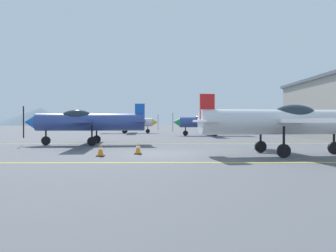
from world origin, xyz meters
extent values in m
plane|color=#54565B|center=(0.00, 0.00, 0.00)|extent=(400.00, 400.00, 0.00)
cube|color=yellow|center=(0.00, -3.47, 0.01)|extent=(80.00, 0.16, 0.01)
cube|color=yellow|center=(0.00, 7.12, 0.01)|extent=(80.00, 0.16, 0.01)
cylinder|color=silver|center=(5.42, -0.62, 1.56)|extent=(7.42, 2.04, 1.19)
ellipsoid|color=#1E2833|center=(6.39, -0.50, 1.92)|extent=(2.26, 1.22, 0.97)
cube|color=silver|center=(5.85, -0.57, 1.62)|extent=(2.30, 9.56, 0.17)
cube|color=silver|center=(2.11, -1.01, 1.62)|extent=(1.08, 2.87, 0.11)
cube|color=red|center=(2.11, -1.01, 2.21)|extent=(0.69, 0.21, 1.29)
cylinder|color=black|center=(8.42, -0.26, 0.84)|extent=(0.11, 0.11, 1.08)
cylinder|color=black|center=(8.42, -0.26, 0.30)|extent=(0.61, 0.20, 0.60)
cylinder|color=black|center=(5.35, -1.82, 0.84)|extent=(0.11, 0.11, 1.08)
cylinder|color=black|center=(5.35, -1.82, 0.30)|extent=(0.61, 0.20, 0.60)
cylinder|color=black|center=(5.07, 0.54, 0.84)|extent=(0.11, 0.11, 1.08)
cylinder|color=black|center=(5.07, 0.54, 0.30)|extent=(0.61, 0.20, 0.60)
cylinder|color=#33478C|center=(-4.91, 6.14, 1.56)|extent=(7.41, 1.84, 1.19)
cone|color=blue|center=(-8.93, 5.78, 1.56)|extent=(0.84, 1.07, 1.01)
cube|color=black|center=(-9.36, 5.74, 1.56)|extent=(0.05, 0.13, 2.16)
ellipsoid|color=#1E2833|center=(-5.87, 6.06, 1.92)|extent=(2.23, 1.16, 0.97)
cube|color=#33478C|center=(-5.34, 6.10, 1.62)|extent=(2.03, 9.55, 0.17)
cube|color=#33478C|center=(-1.58, 6.44, 1.62)|extent=(1.00, 2.86, 0.11)
cube|color=blue|center=(-1.58, 6.44, 2.21)|extent=(0.69, 0.19, 1.29)
cylinder|color=black|center=(-7.91, 5.87, 0.84)|extent=(0.11, 0.11, 1.08)
cylinder|color=black|center=(-7.91, 5.87, 0.30)|extent=(0.61, 0.18, 0.60)
cylinder|color=black|center=(-4.80, 7.34, 0.84)|extent=(0.11, 0.11, 1.08)
cylinder|color=black|center=(-4.80, 7.34, 0.30)|extent=(0.61, 0.18, 0.60)
cylinder|color=black|center=(-4.59, 4.98, 0.84)|extent=(0.11, 0.11, 1.08)
cylinder|color=black|center=(-4.59, 4.98, 0.30)|extent=(0.61, 0.18, 0.60)
cylinder|color=#33478C|center=(5.61, 20.36, 1.56)|extent=(7.33, 1.20, 1.19)
cone|color=#1E8C3F|center=(1.57, 20.37, 1.56)|extent=(0.76, 1.01, 1.01)
cube|color=black|center=(1.14, 20.37, 1.56)|extent=(0.04, 0.13, 2.16)
ellipsoid|color=#1E2833|center=(4.64, 20.37, 1.92)|extent=(2.16, 0.97, 0.97)
cube|color=#33478C|center=(5.18, 20.37, 1.62)|extent=(1.21, 9.49, 0.17)
cube|color=#33478C|center=(8.95, 20.36, 1.62)|extent=(0.76, 2.80, 0.11)
cube|color=#1E8C3F|center=(8.95, 20.36, 2.21)|extent=(0.68, 0.13, 1.29)
cylinder|color=black|center=(2.59, 20.37, 0.84)|extent=(0.11, 0.11, 1.08)
cylinder|color=black|center=(2.59, 20.37, 0.30)|extent=(0.60, 0.13, 0.60)
cylinder|color=black|center=(5.83, 21.55, 0.84)|extent=(0.11, 0.11, 1.08)
cylinder|color=black|center=(5.83, 21.55, 0.30)|extent=(0.60, 0.13, 0.60)
cylinder|color=black|center=(5.83, 19.18, 0.84)|extent=(0.11, 0.11, 1.08)
cylinder|color=black|center=(5.83, 19.18, 0.30)|extent=(0.60, 0.13, 0.60)
cylinder|color=silver|center=(-5.19, 28.58, 1.56)|extent=(7.38, 1.59, 1.19)
cone|color=#F2A519|center=(-1.16, 28.80, 1.56)|extent=(0.81, 1.05, 1.01)
cube|color=black|center=(-0.73, 28.83, 1.56)|extent=(0.05, 0.13, 2.16)
ellipsoid|color=#1E2833|center=(-4.22, 28.63, 1.92)|extent=(2.21, 1.09, 0.97)
cube|color=silver|center=(-4.76, 28.60, 1.62)|extent=(1.71, 9.54, 0.17)
cube|color=silver|center=(-8.53, 28.39, 1.62)|extent=(0.91, 2.84, 0.11)
cube|color=#F2A519|center=(-8.53, 28.39, 2.21)|extent=(0.69, 0.17, 1.29)
cylinder|color=black|center=(-2.18, 28.75, 0.84)|extent=(0.11, 0.11, 1.08)
cylinder|color=black|center=(-2.18, 28.75, 0.30)|extent=(0.61, 0.16, 0.60)
cylinder|color=black|center=(-5.34, 27.38, 0.84)|extent=(0.11, 0.11, 1.08)
cylinder|color=black|center=(-5.34, 27.38, 0.30)|extent=(0.61, 0.16, 0.60)
cylinder|color=black|center=(-5.47, 29.75, 0.84)|extent=(0.11, 0.11, 1.08)
cylinder|color=black|center=(-5.47, 29.75, 0.30)|extent=(0.61, 0.16, 0.60)
cube|color=black|center=(-1.15, -0.20, 0.02)|extent=(0.36, 0.36, 0.04)
cone|color=orange|center=(-1.15, -0.20, 0.32)|extent=(0.29, 0.29, 0.55)
cylinder|color=white|center=(-1.15, -0.20, 0.34)|extent=(0.20, 0.20, 0.08)
cube|color=black|center=(-2.78, -1.12, 0.02)|extent=(0.36, 0.36, 0.04)
cone|color=orange|center=(-2.78, -1.12, 0.32)|extent=(0.29, 0.29, 0.55)
cylinder|color=white|center=(-2.78, -1.12, 0.34)|extent=(0.20, 0.20, 0.08)
cone|color=slate|center=(-68.29, 157.03, 4.81)|extent=(52.66, 52.66, 9.62)
cone|color=#4C6651|center=(70.34, 129.62, 4.64)|extent=(55.10, 55.10, 9.27)
camera|label=1|loc=(0.11, -15.27, 1.55)|focal=33.16mm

